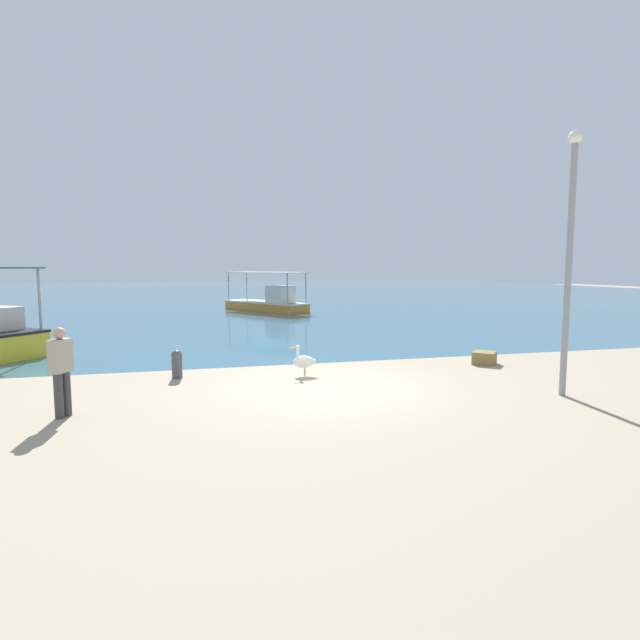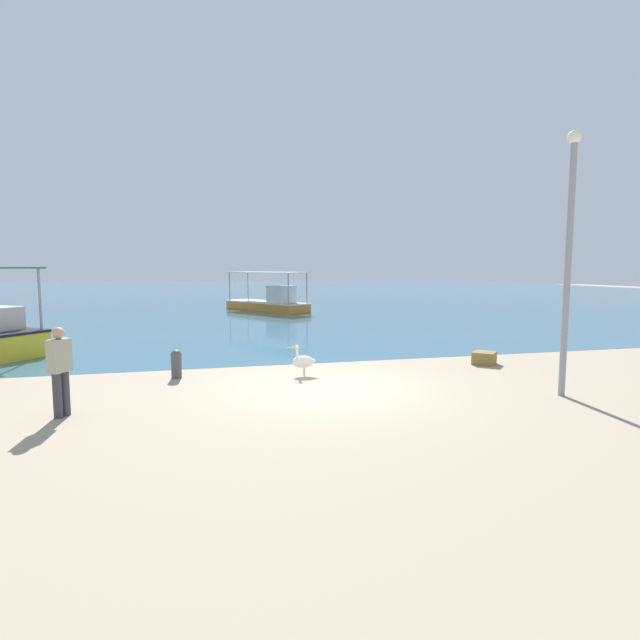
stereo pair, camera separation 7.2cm
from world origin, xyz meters
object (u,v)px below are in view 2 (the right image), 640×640
at_px(mooring_bollard, 176,363).
at_px(cargo_crate, 484,358).
at_px(pelican, 303,361).
at_px(fisherman_standing, 60,369).
at_px(fishing_boat_far_left, 269,301).
at_px(lamp_post, 569,249).

distance_m(mooring_bollard, cargo_crate, 8.58).
height_order(mooring_bollard, cargo_crate, mooring_bollard).
relative_size(pelican, fisherman_standing, 0.48).
relative_size(fishing_boat_far_left, fisherman_standing, 3.77).
height_order(fishing_boat_far_left, pelican, fishing_boat_far_left).
distance_m(pelican, fisherman_standing, 5.70).
height_order(fishing_boat_far_left, fisherman_standing, fishing_boat_far_left).
distance_m(fishing_boat_far_left, mooring_bollard, 19.63).
distance_m(lamp_post, cargo_crate, 4.67).
xyz_separation_m(mooring_bollard, fisherman_standing, (-1.96, -2.90, 0.52)).
bearing_deg(fishing_boat_far_left, cargo_crate, -79.80).
bearing_deg(mooring_bollard, cargo_crate, -1.84).
bearing_deg(pelican, cargo_crate, 2.11).
relative_size(mooring_bollard, fisherman_standing, 0.43).
bearing_deg(fisherman_standing, fishing_boat_far_left, 72.08).
height_order(lamp_post, cargo_crate, lamp_post).
xyz_separation_m(fishing_boat_far_left, lamp_post, (3.11, -22.80, 2.56)).
relative_size(pelican, mooring_bollard, 1.12).
bearing_deg(mooring_bollard, fishing_boat_far_left, 74.92).
distance_m(fishing_boat_far_left, lamp_post, 23.16).
xyz_separation_m(fishing_boat_far_left, pelican, (-1.94, -19.43, -0.23)).
distance_m(pelican, mooring_bollard, 3.20).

